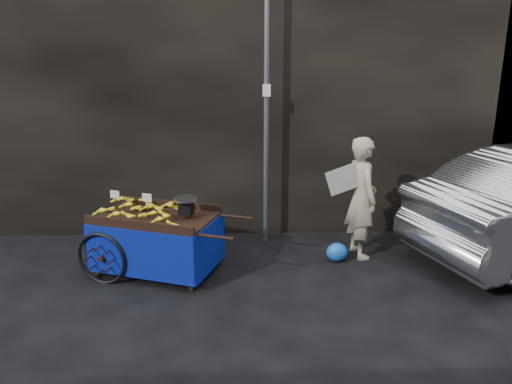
{
  "coord_description": "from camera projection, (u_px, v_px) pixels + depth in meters",
  "views": [
    {
      "loc": [
        -0.08,
        -6.29,
        3.02
      ],
      "look_at": [
        0.12,
        0.5,
        1.04
      ],
      "focal_mm": 35.0,
      "sensor_mm": 36.0,
      "label": 1
    }
  ],
  "objects": [
    {
      "name": "vendor",
      "position": [
        362.0,
        198.0,
        7.29
      ],
      "size": [
        0.86,
        0.73,
        1.8
      ],
      "rotation": [
        0.0,
        0.0,
        1.77
      ],
      "color": "tan",
      "rests_on": "ground"
    },
    {
      "name": "ground",
      "position": [
        248.0,
        274.0,
        6.89
      ],
      "size": [
        80.0,
        80.0,
        0.0
      ],
      "primitive_type": "plane",
      "color": "black",
      "rests_on": "ground"
    },
    {
      "name": "building_wall",
      "position": [
        268.0,
        78.0,
        8.69
      ],
      "size": [
        13.5,
        2.0,
        5.0
      ],
      "color": "black",
      "rests_on": "ground"
    },
    {
      "name": "plastic_bag",
      "position": [
        337.0,
        252.0,
        7.28
      ],
      "size": [
        0.31,
        0.25,
        0.28
      ],
      "primitive_type": "ellipsoid",
      "color": "blue",
      "rests_on": "ground"
    },
    {
      "name": "street_pole",
      "position": [
        266.0,
        116.0,
        7.58
      ],
      "size": [
        0.12,
        0.1,
        4.0
      ],
      "color": "slate",
      "rests_on": "ground"
    },
    {
      "name": "banana_cart",
      "position": [
        152.0,
        222.0,
        6.8
      ],
      "size": [
        2.37,
        1.63,
        1.18
      ],
      "rotation": [
        0.0,
        0.0,
        -0.34
      ],
      "color": "black",
      "rests_on": "ground"
    }
  ]
}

